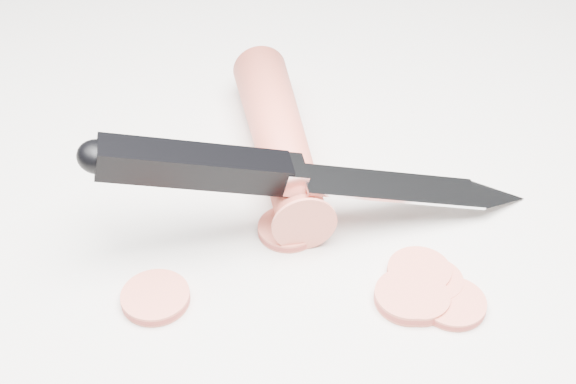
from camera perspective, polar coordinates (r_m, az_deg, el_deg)
name	(u,v)px	position (r m, az deg, el deg)	size (l,w,h in m)	color
ground	(304,224)	(0.49, 1.17, -2.31)	(2.40, 2.40, 0.00)	silver
carrot	(279,137)	(0.53, -0.63, 3.91)	(0.03, 0.03, 0.17)	#D94B39
carrot_slice_0	(155,297)	(0.45, -9.41, -7.41)	(0.04, 0.04, 0.01)	#DC614B
carrot_slice_1	(418,299)	(0.45, 9.24, -7.52)	(0.03, 0.03, 0.01)	#DC614B
carrot_slice_2	(433,282)	(0.46, 10.29, -6.29)	(0.03, 0.03, 0.01)	#DC614B
carrot_slice_3	(408,297)	(0.45, 8.56, -7.38)	(0.04, 0.04, 0.01)	#DC614B
carrot_slice_4	(453,303)	(0.45, 11.63, -7.77)	(0.04, 0.04, 0.01)	#DC614B
carrot_slice_5	(288,229)	(0.48, 0.02, -2.63)	(0.04, 0.04, 0.01)	#DC614B
carrot_slice_6	(419,273)	(0.46, 9.30, -5.67)	(0.04, 0.04, 0.01)	#DC614B
kitchen_knife	(318,172)	(0.47, 2.18, 1.45)	(0.27, 0.11, 0.08)	silver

